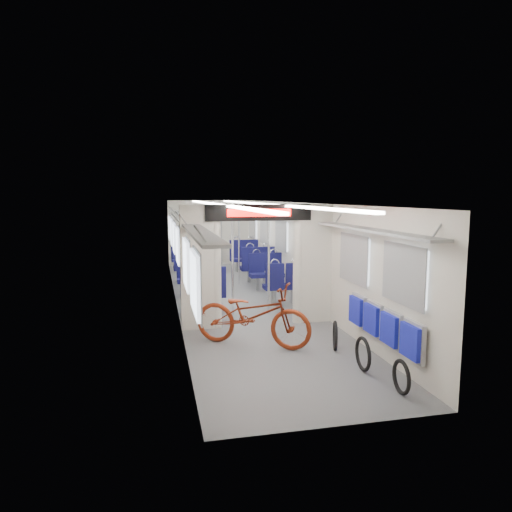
# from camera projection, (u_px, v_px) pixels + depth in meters

# --- Properties ---
(carriage) EXTENTS (12.00, 12.02, 2.31)m
(carriage) POSITION_uv_depth(u_px,v_px,m) (241.00, 239.00, 10.25)
(carriage) COLOR #515456
(carriage) RESTS_ON ground
(bicycle) EXTENTS (2.06, 1.62, 1.04)m
(bicycle) POSITION_uv_depth(u_px,v_px,m) (253.00, 315.00, 7.48)
(bicycle) COLOR maroon
(bicycle) RESTS_ON ground
(flip_bench) EXTENTS (0.12, 2.11, 0.52)m
(flip_bench) POSITION_uv_depth(u_px,v_px,m) (382.00, 324.00, 6.72)
(flip_bench) COLOR gray
(flip_bench) RESTS_ON carriage
(bike_hoop_a) EXTENTS (0.08, 0.45, 0.45)m
(bike_hoop_a) POSITION_uv_depth(u_px,v_px,m) (401.00, 379.00, 5.67)
(bike_hoop_a) COLOR black
(bike_hoop_a) RESTS_ON ground
(bike_hoop_b) EXTENTS (0.07, 0.50, 0.49)m
(bike_hoop_b) POSITION_uv_depth(u_px,v_px,m) (363.00, 356.00, 6.42)
(bike_hoop_b) COLOR black
(bike_hoop_b) RESTS_ON ground
(bike_hoop_c) EXTENTS (0.20, 0.47, 0.48)m
(bike_hoop_c) POSITION_uv_depth(u_px,v_px,m) (335.00, 337.00, 7.28)
(bike_hoop_c) COLOR black
(bike_hoop_c) RESTS_ON ground
(seat_bay_near_left) EXTENTS (0.92, 2.14, 1.12)m
(seat_bay_near_left) POSITION_uv_depth(u_px,v_px,m) (199.00, 280.00, 10.39)
(seat_bay_near_left) COLOR #0E0E3F
(seat_bay_near_left) RESTS_ON ground
(seat_bay_near_right) EXTENTS (0.89, 1.97, 1.07)m
(seat_bay_near_right) POSITION_uv_depth(u_px,v_px,m) (274.00, 275.00, 11.16)
(seat_bay_near_right) COLOR #0E0E3F
(seat_bay_near_right) RESTS_ON ground
(seat_bay_far_left) EXTENTS (0.94, 2.23, 1.15)m
(seat_bay_far_left) POSITION_uv_depth(u_px,v_px,m) (188.00, 258.00, 13.95)
(seat_bay_far_left) COLOR #0E0E3F
(seat_bay_far_left) RESTS_ON ground
(seat_bay_far_right) EXTENTS (0.94, 2.23, 1.15)m
(seat_bay_far_right) POSITION_uv_depth(u_px,v_px,m) (251.00, 258.00, 13.92)
(seat_bay_far_right) COLOR #0E0E3F
(seat_bay_far_right) RESTS_ON ground
(stanchion_near_left) EXTENTS (0.05, 0.05, 2.30)m
(stanchion_near_left) POSITION_uv_depth(u_px,v_px,m) (233.00, 260.00, 9.31)
(stanchion_near_left) COLOR silver
(stanchion_near_left) RESTS_ON ground
(stanchion_near_right) EXTENTS (0.04, 0.04, 2.30)m
(stanchion_near_right) POSITION_uv_depth(u_px,v_px,m) (269.00, 259.00, 9.44)
(stanchion_near_right) COLOR silver
(stanchion_near_right) RESTS_ON ground
(stanchion_far_left) EXTENTS (0.04, 0.04, 2.30)m
(stanchion_far_left) POSITION_uv_depth(u_px,v_px,m) (214.00, 245.00, 12.20)
(stanchion_far_left) COLOR silver
(stanchion_far_left) RESTS_ON ground
(stanchion_far_right) EXTENTS (0.04, 0.04, 2.30)m
(stanchion_far_right) POSITION_uv_depth(u_px,v_px,m) (239.00, 243.00, 12.60)
(stanchion_far_right) COLOR silver
(stanchion_far_right) RESTS_ON ground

